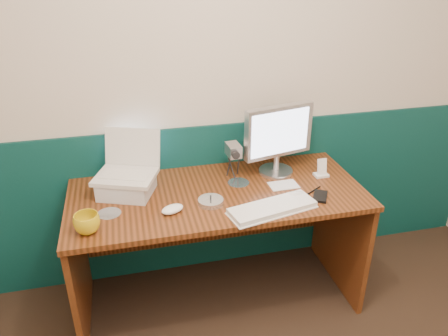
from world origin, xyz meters
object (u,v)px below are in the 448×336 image
object	(u,v)px
keyboard	(272,208)
mug	(87,223)
laptop	(123,157)
camcorder	(233,163)
monitor	(278,140)
desk	(218,248)

from	to	relation	value
keyboard	mug	xyz separation A→B (m)	(-0.90, 0.02, 0.03)
laptop	camcorder	distance (m)	0.62
monitor	keyboard	world-z (taller)	monitor
desk	keyboard	bearing A→B (deg)	-47.48
monitor	mug	size ratio (longest dim) A/B	3.44
laptop	mug	distance (m)	0.42
laptop	monitor	xyz separation A→B (m)	(0.87, 0.05, -0.01)
desk	laptop	bearing A→B (deg)	168.29
desk	monitor	world-z (taller)	monitor
monitor	mug	bearing A→B (deg)	-172.98
keyboard	camcorder	bearing A→B (deg)	90.81
keyboard	camcorder	world-z (taller)	camcorder
laptop	mug	xyz separation A→B (m)	(-0.19, -0.32, -0.17)
desk	camcorder	world-z (taller)	camcorder
desk	mug	distance (m)	0.82
laptop	mug	world-z (taller)	laptop
keyboard	mug	bearing A→B (deg)	165.94
mug	laptop	bearing A→B (deg)	59.30
laptop	keyboard	bearing A→B (deg)	-4.89
keyboard	monitor	bearing A→B (deg)	55.58
mug	desk	bearing A→B (deg)	18.58
monitor	camcorder	distance (m)	0.28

